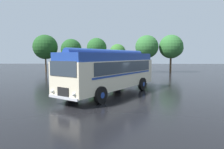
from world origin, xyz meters
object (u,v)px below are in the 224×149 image
vintage_bus (111,70)px  car_mid_right (124,70)px  car_near_left (90,70)px  car_mid_left (106,70)px

vintage_bus → car_mid_right: size_ratio=2.24×
car_near_left → car_mid_left: same height
car_mid_right → car_near_left: bearing=-179.5°
car_near_left → car_mid_right: 5.30m
car_near_left → car_mid_left: bearing=2.0°
vintage_bus → car_near_left: bearing=104.2°
vintage_bus → car_mid_right: 15.58m
car_near_left → car_mid_left: size_ratio=0.98×
vintage_bus → car_mid_right: (1.41, 15.48, -1.05)m
vintage_bus → car_near_left: vintage_bus is taller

